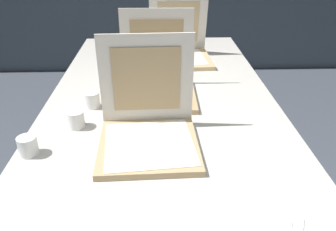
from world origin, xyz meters
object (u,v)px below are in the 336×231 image
pizza_box_front (148,130)px  cup_white_mid (92,100)px  pizza_box_back (180,51)px  cup_white_near_left (28,146)px  napkin_pile (268,230)px  pizza_box_middle (157,84)px  table (162,119)px  cup_white_near_center (76,120)px

pizza_box_front → cup_white_mid: bearing=127.9°
pizza_box_front → pizza_box_back: 0.90m
cup_white_near_left → napkin_pile: 0.78m
pizza_box_front → pizza_box_middle: (0.03, 0.41, -0.00)m
table → pizza_box_front: (-0.05, -0.25, 0.10)m
pizza_box_front → napkin_pile: pizza_box_front is taller
cup_white_near_left → cup_white_mid: 0.38m
pizza_box_back → cup_white_near_center: pizza_box_back is taller
pizza_box_front → cup_white_near_center: size_ratio=5.45×
pizza_box_middle → cup_white_mid: pizza_box_middle is taller
cup_white_near_center → napkin_pile: bearing=-42.8°
pizza_box_back → pizza_box_middle: bearing=-108.7°
pizza_box_front → pizza_box_middle: bearing=83.2°
table → cup_white_near_left: 0.55m
cup_white_near_center → napkin_pile: 0.78m
pizza_box_back → table: bearing=-103.6°
table → cup_white_near_center: cup_white_near_center is taller
pizza_box_front → cup_white_near_left: pizza_box_front is taller
cup_white_near_left → table: bearing=34.7°
table → napkin_pile: bearing=-69.4°
cup_white_near_left → napkin_pile: bearing=-27.2°
pizza_box_front → pizza_box_middle: same height
pizza_box_front → table: bearing=76.6°
pizza_box_middle → cup_white_near_center: size_ratio=5.45×
cup_white_near_center → pizza_box_middle: bearing=43.0°
cup_white_near_left → cup_white_near_center: bearing=55.4°
pizza_box_middle → cup_white_near_left: bearing=-132.3°
napkin_pile → table: bearing=110.6°
pizza_box_back → napkin_pile: pizza_box_back is taller
cup_white_mid → pizza_box_back: bearing=55.8°
pizza_box_middle → pizza_box_front: bearing=-94.2°
napkin_pile → cup_white_near_center: bearing=137.2°
pizza_box_middle → pizza_box_back: pizza_box_middle is taller
table → cup_white_near_center: (-0.32, -0.13, 0.08)m
cup_white_near_left → napkin_pile: cup_white_near_left is taller
cup_white_near_center → cup_white_near_left: bearing=-124.6°
cup_white_mid → pizza_box_front: bearing=-50.2°
table → cup_white_mid: cup_white_mid is taller
pizza_box_back → cup_white_mid: pizza_box_back is taller
cup_white_near_left → cup_white_mid: same height
table → pizza_box_front: 0.27m
cup_white_mid → pizza_box_middle: bearing=23.2°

